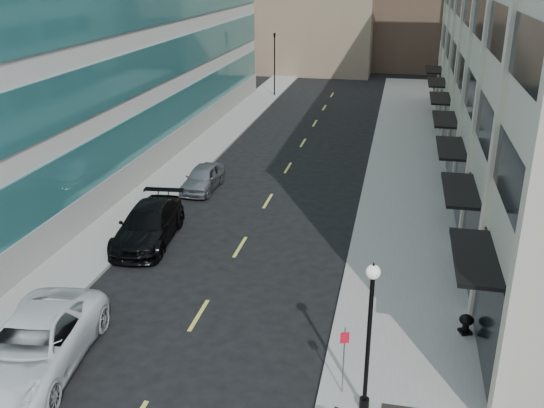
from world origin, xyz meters
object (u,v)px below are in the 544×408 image
at_px(car_black_pickup, 148,225).
at_px(sign_post, 344,351).
at_px(lamppost, 370,326).
at_px(car_silver_sedan, 203,178).
at_px(traffic_signal, 275,37).
at_px(urn_planter, 466,322).
at_px(car_white_van, 34,346).

height_order(car_black_pickup, sign_post, sign_post).
height_order(lamppost, sign_post, lamppost).
height_order(car_silver_sedan, lamppost, lamppost).
relative_size(traffic_signal, car_black_pickup, 1.19).
relative_size(sign_post, urn_planter, 3.20).
distance_m(traffic_signal, urn_planter, 42.48).
xyz_separation_m(traffic_signal, urn_planter, (15.10, -39.38, -5.14)).
bearing_deg(traffic_signal, car_white_van, -88.15).
relative_size(traffic_signal, lamppost, 1.46).
bearing_deg(car_black_pickup, sign_post, -47.96).
relative_size(car_silver_sedan, lamppost, 0.88).
relative_size(traffic_signal, sign_post, 3.07).
bearing_deg(lamppost, sign_post, 141.19).
xyz_separation_m(lamppost, urn_planter, (3.20, 4.62, -2.37)).
bearing_deg(sign_post, car_white_van, 165.62).
bearing_deg(car_silver_sedan, urn_planter, -41.17).
height_order(car_black_pickup, urn_planter, car_black_pickup).
bearing_deg(urn_planter, car_silver_sedan, 137.84).
bearing_deg(traffic_signal, car_black_pickup, -88.07).
bearing_deg(car_black_pickup, car_silver_sedan, 82.18).
xyz_separation_m(traffic_signal, lamppost, (11.90, -44.00, -2.77)).
height_order(traffic_signal, lamppost, traffic_signal).
height_order(car_white_van, sign_post, sign_post).
height_order(traffic_signal, car_black_pickup, traffic_signal).
bearing_deg(car_white_van, urn_planter, 12.71).
bearing_deg(urn_planter, sign_post, -133.81).
bearing_deg(sign_post, car_black_pickup, 118.87).
distance_m(car_silver_sedan, sign_post, 19.14).
xyz_separation_m(car_black_pickup, lamppost, (10.75, -9.72, 2.10)).
bearing_deg(car_white_van, sign_post, -2.29).
relative_size(car_silver_sedan, urn_planter, 5.91).
xyz_separation_m(traffic_signal, car_black_pickup, (1.15, -34.28, -4.86)).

